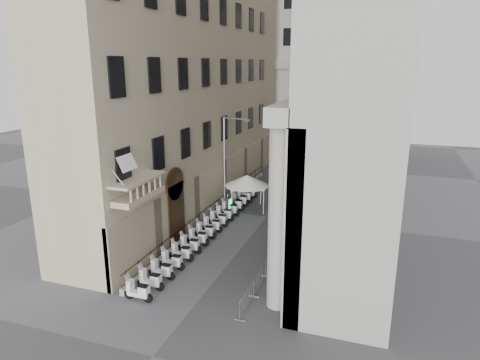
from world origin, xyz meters
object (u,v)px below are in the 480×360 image
Objects in this scene: security_tent at (252,183)px; info_kiosk at (229,205)px; pedestrian_a at (292,174)px; pedestrian_b at (312,188)px; scooter_0 at (139,301)px; street_lamp at (227,156)px.

security_tent is 2.47× the size of info_kiosk.
pedestrian_a is 0.86× the size of pedestrian_b.
security_tent reaches higher than info_kiosk.
pedestrian_a is (2.70, 27.10, 0.84)m from scooter_0.
scooter_0 is 27.25m from pedestrian_a.
pedestrian_b is at bearing -14.39° from scooter_0.
scooter_0 is at bearing 93.32° from pedestrian_a.
pedestrian_b is at bearing 130.53° from pedestrian_a.
security_tent is at bearing 92.59° from pedestrian_a.
street_lamp is at bearing 124.25° from info_kiosk.
street_lamp reaches higher than pedestrian_a.
security_tent is at bearing 58.65° from pedestrian_b.
security_tent is 0.47× the size of street_lamp.
street_lamp is 9.75m from pedestrian_b.
pedestrian_a is at bearing 83.57° from security_tent.
scooter_0 is at bearing -95.19° from security_tent.
pedestrian_a is at bearing -5.41° from scooter_0.
security_tent is at bearing 47.37° from info_kiosk.
pedestrian_a is at bearing 84.70° from info_kiosk.
pedestrian_b reaches higher than pedestrian_a.
scooter_0 is 0.95× the size of info_kiosk.
security_tent is at bearing -4.91° from scooter_0.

